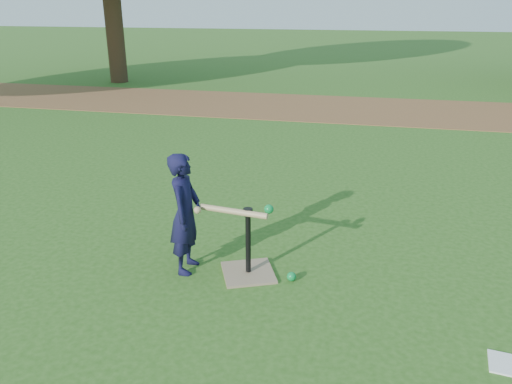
# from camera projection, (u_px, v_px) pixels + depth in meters

# --- Properties ---
(ground) EXTENTS (80.00, 80.00, 0.00)m
(ground) POSITION_uv_depth(u_px,v_px,m) (211.00, 276.00, 4.30)
(ground) COLOR #285116
(ground) RESTS_ON ground
(dirt_strip) EXTENTS (24.00, 3.00, 0.01)m
(dirt_strip) POSITION_uv_depth(u_px,v_px,m) (313.00, 107.00, 11.13)
(dirt_strip) COLOR brown
(dirt_strip) RESTS_ON ground
(child) EXTENTS (0.27, 0.40, 1.06)m
(child) POSITION_uv_depth(u_px,v_px,m) (185.00, 214.00, 4.23)
(child) COLOR black
(child) RESTS_ON ground
(wiffle_ball_ground) EXTENTS (0.08, 0.08, 0.08)m
(wiffle_ball_ground) POSITION_uv_depth(u_px,v_px,m) (291.00, 276.00, 4.22)
(wiffle_ball_ground) COLOR #0B7F37
(wiffle_ball_ground) RESTS_ON ground
(batting_tee) EXTENTS (0.57, 0.57, 0.61)m
(batting_tee) POSITION_uv_depth(u_px,v_px,m) (248.00, 262.00, 4.30)
(batting_tee) COLOR #90755B
(batting_tee) RESTS_ON ground
(swing_action) EXTENTS (0.65, 0.21, 0.08)m
(swing_action) POSITION_uv_depth(u_px,v_px,m) (237.00, 211.00, 4.15)
(swing_action) COLOR tan
(swing_action) RESTS_ON ground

